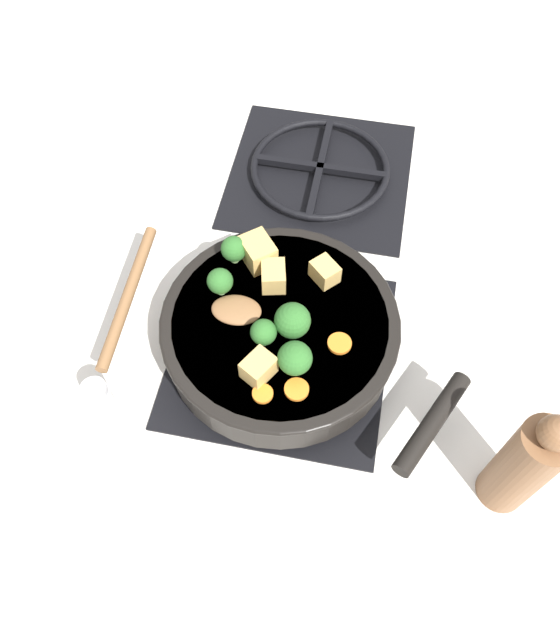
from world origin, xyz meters
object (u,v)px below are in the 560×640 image
at_px(skillet_pan, 281,331).
at_px(wooden_spoon, 175,302).
at_px(pepper_mill, 524,465).
at_px(salt_shaker, 101,403).

xyz_separation_m(skillet_pan, wooden_spoon, (-0.15, -0.00, 0.03)).
xyz_separation_m(wooden_spoon, pepper_mill, (0.46, -0.14, 0.00)).
height_order(skillet_pan, salt_shaker, same).
distance_m(wooden_spoon, salt_shaker, 0.16).
bearing_deg(wooden_spoon, salt_shaker, -115.74).
relative_size(skillet_pan, wooden_spoon, 1.81).
bearing_deg(pepper_mill, skillet_pan, 155.34).
height_order(skillet_pan, wooden_spoon, wooden_spoon).
distance_m(wooden_spoon, pepper_mill, 0.48).
bearing_deg(skillet_pan, wooden_spoon, -178.65).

